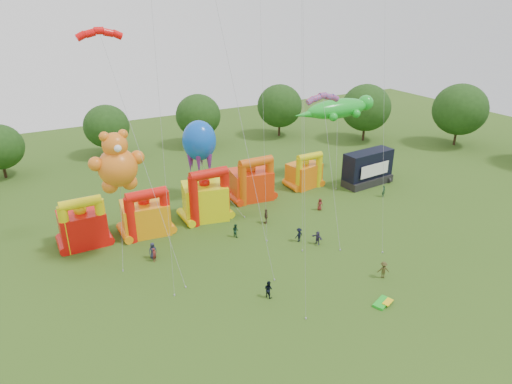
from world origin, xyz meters
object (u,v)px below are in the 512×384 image
bouncy_castle_0 (83,226)px  spectator_0 (153,250)px  teddy_bear_kite (118,180)px  stage_trailer (368,168)px  octopus_kite (209,165)px  gecko_kite (337,134)px  bouncy_castle_2 (206,199)px  spectator_4 (266,216)px

bouncy_castle_0 → spectator_0: size_ratio=3.37×
spectator_0 → teddy_bear_kite: bearing=160.9°
stage_trailer → octopus_kite: (-23.13, 5.28, 2.93)m
teddy_bear_kite → octopus_kite: teddy_bear_kite is taller
teddy_bear_kite → bouncy_castle_0: bearing=120.7°
octopus_kite → spectator_0: 16.06m
gecko_kite → octopus_kite: gecko_kite is taller
bouncy_castle_0 → bouncy_castle_2: bearing=-1.4°
bouncy_castle_2 → gecko_kite: gecko_kite is taller
stage_trailer → bouncy_castle_2: bearing=177.8°
teddy_bear_kite → gecko_kite: teddy_bear_kite is taller
bouncy_castle_2 → spectator_4: size_ratio=3.64×
bouncy_castle_2 → spectator_4: bearing=-40.0°
bouncy_castle_0 → spectator_4: bouncy_castle_0 is taller
stage_trailer → teddy_bear_kite: 37.81m
spectator_0 → spectator_4: (14.75, 1.26, 0.04)m
bouncy_castle_2 → gecko_kite: bearing=7.9°
teddy_bear_kite → spectator_0: teddy_bear_kite is taller
bouncy_castle_0 → gecko_kite: size_ratio=0.44×
bouncy_castle_0 → teddy_bear_kite: teddy_bear_kite is taller
bouncy_castle_2 → teddy_bear_kite: (-11.34, -5.38, 6.64)m
gecko_kite → spectator_0: (-31.58, -9.35, -6.20)m
stage_trailer → teddy_bear_kite: size_ratio=0.57×
spectator_0 → octopus_kite: bearing=41.8°
spectator_0 → spectator_4: spectator_4 is taller
gecko_kite → spectator_4: gecko_kite is taller
gecko_kite → teddy_bear_kite: bearing=-165.9°
stage_trailer → spectator_0: size_ratio=4.41×
octopus_kite → spectator_4: 10.78m
stage_trailer → octopus_kite: 23.90m
bouncy_castle_2 → stage_trailer: size_ratio=0.86×
bouncy_castle_0 → bouncy_castle_2: bouncy_castle_2 is taller
teddy_bear_kite → gecko_kite: (34.05, 8.54, -2.18)m
bouncy_castle_2 → octopus_kite: bearing=60.2°
octopus_kite → bouncy_castle_2: bearing=-119.8°
bouncy_castle_0 → octopus_kite: bearing=12.8°
teddy_bear_kite → octopus_kite: 17.29m
octopus_kite → spectator_4: size_ratio=5.74×
stage_trailer → spectator_4: stage_trailer is taller
bouncy_castle_2 → gecko_kite: 23.36m
bouncy_castle_0 → gecko_kite: (37.46, 2.79, 4.76)m
bouncy_castle_0 → stage_trailer: bouncy_castle_0 is taller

